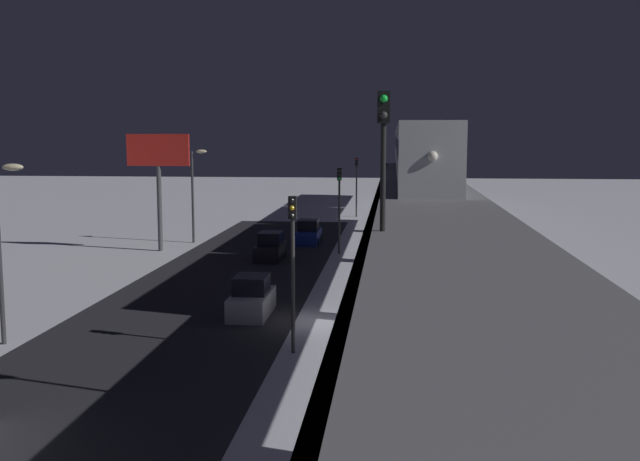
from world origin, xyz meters
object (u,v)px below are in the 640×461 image
at_px(traffic_light_far, 357,178).
at_px(subway_train, 412,146).
at_px(sedan_blue, 308,234).
at_px(sedan_silver, 252,299).
at_px(traffic_light_mid, 339,198).
at_px(traffic_light_near, 293,251).
at_px(rail_signal, 383,136).
at_px(commercial_billboard, 158,162).
at_px(sedan_black, 271,248).

bearing_deg(traffic_light_far, subway_train, 117.63).
relative_size(sedan_blue, sedan_silver, 1.01).
height_order(sedan_blue, traffic_light_mid, traffic_light_mid).
xyz_separation_m(subway_train, traffic_light_far, (5.63, -10.75, -3.62)).
relative_size(traffic_light_near, traffic_light_far, 1.00).
distance_m(rail_signal, commercial_billboard, 37.51).
bearing_deg(rail_signal, sedan_silver, -64.48).
distance_m(sedan_black, sedan_silver, 16.48).
bearing_deg(commercial_billboard, rail_signal, 117.70).
bearing_deg(subway_train, sedan_silver, 75.86).
relative_size(traffic_light_mid, commercial_billboard, 0.72).
height_order(subway_train, sedan_blue, subway_train).
xyz_separation_m(sedan_black, commercial_billboard, (9.04, -3.01, 6.03)).
distance_m(sedan_blue, sedan_black, 8.17).
height_order(subway_train, sedan_black, subway_train).
height_order(traffic_light_far, commercial_billboard, commercial_billboard).
xyz_separation_m(traffic_light_far, commercial_billboard, (13.74, 25.21, 2.63)).
bearing_deg(rail_signal, traffic_light_mid, -83.64).
relative_size(traffic_light_far, commercial_billboard, 0.72).
bearing_deg(traffic_light_near, sedan_silver, -64.76).
distance_m(traffic_light_near, traffic_light_far, 50.75).
relative_size(rail_signal, sedan_silver, 0.99).
height_order(sedan_blue, traffic_light_near, traffic_light_near).
bearing_deg(traffic_light_far, commercial_billboard, 61.42).
bearing_deg(subway_train, traffic_light_mid, 68.96).
relative_size(rail_signal, traffic_light_mid, 0.62).
bearing_deg(sedan_blue, commercial_billboard, -155.40).
bearing_deg(sedan_black, subway_train, 59.42).
relative_size(rail_signal, sedan_black, 0.96).
height_order(sedan_black, traffic_light_near, traffic_light_near).
relative_size(rail_signal, traffic_light_near, 0.62).
xyz_separation_m(sedan_blue, traffic_light_near, (-2.90, 30.50, 3.41)).
relative_size(traffic_light_mid, traffic_light_far, 1.00).
xyz_separation_m(rail_signal, commercial_billboard, (17.41, -33.16, -1.94)).
xyz_separation_m(traffic_light_near, traffic_light_far, (0.00, -50.75, 0.00)).
bearing_deg(traffic_light_near, commercial_billboard, -61.73).
bearing_deg(commercial_billboard, traffic_light_near, 118.27).
bearing_deg(traffic_light_far, sedan_blue, 81.85).
xyz_separation_m(sedan_blue, sedan_black, (1.80, 7.97, 0.01)).
distance_m(traffic_light_mid, commercial_billboard, 13.99).
height_order(sedan_silver, traffic_light_mid, traffic_light_mid).
bearing_deg(traffic_light_far, sedan_black, 80.54).
relative_size(subway_train, sedan_silver, 18.31).
bearing_deg(sedan_blue, rail_signal, -80.21).
height_order(rail_signal, sedan_black, rail_signal).
distance_m(subway_train, traffic_light_near, 40.56).
relative_size(sedan_black, commercial_billboard, 0.47).
xyz_separation_m(subway_train, rail_signal, (1.95, 47.63, 0.95)).
distance_m(traffic_light_near, commercial_billboard, 29.12).
distance_m(subway_train, traffic_light_mid, 16.09).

